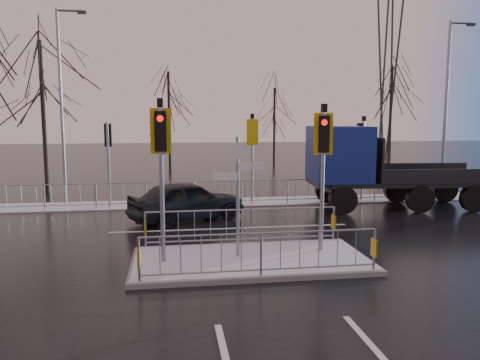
{
  "coord_description": "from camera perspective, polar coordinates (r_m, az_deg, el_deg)",
  "views": [
    {
      "loc": [
        -1.99,
        -11.42,
        3.68
      ],
      "look_at": [
        0.12,
        2.6,
        1.8
      ],
      "focal_mm": 35.0,
      "sensor_mm": 36.0,
      "label": 1
    }
  ],
  "objects": [
    {
      "name": "pylon_wires",
      "position": [
        46.11,
        16.43,
        16.42
      ],
      "size": [
        70.0,
        2.38,
        19.97
      ],
      "color": "#2D3033",
      "rests_on": "ground"
    },
    {
      "name": "snow_verge",
      "position": [
        20.45,
        -2.83,
        -2.77
      ],
      "size": [
        30.0,
        2.0,
        0.04
      ],
      "primitive_type": "cube",
      "color": "silver",
      "rests_on": "ground"
    },
    {
      "name": "street_lamp_right",
      "position": [
        23.56,
        23.96,
        8.64
      ],
      "size": [
        1.25,
        0.18,
        8.0
      ],
      "color": "gray",
      "rests_on": "ground"
    },
    {
      "name": "street_lamp_left",
      "position": [
        21.41,
        -20.79,
        9.24
      ],
      "size": [
        1.25,
        0.18,
        8.2
      ],
      "color": "gray",
      "rests_on": "ground"
    },
    {
      "name": "tree_far_b",
      "position": [
        36.32,
        4.21,
        8.32
      ],
      "size": [
        3.25,
        3.25,
        6.14
      ],
      "color": "black",
      "rests_on": "ground"
    },
    {
      "name": "lane_markings",
      "position": [
        11.85,
        1.56,
        -10.52
      ],
      "size": [
        8.0,
        11.38,
        0.01
      ],
      "color": "silver",
      "rests_on": "ground"
    },
    {
      "name": "traffic_island",
      "position": [
        12.06,
        1.23,
        -8.27
      ],
      "size": [
        6.0,
        3.04,
        4.15
      ],
      "color": "slate",
      "rests_on": "ground"
    },
    {
      "name": "flatbed_truck",
      "position": [
        19.77,
        14.79,
        1.79
      ],
      "size": [
        7.42,
        3.2,
        3.35
      ],
      "color": "black",
      "rests_on": "ground"
    },
    {
      "name": "ground",
      "position": [
        12.16,
        1.29,
        -10.06
      ],
      "size": [
        120.0,
        120.0,
        0.0
      ],
      "primitive_type": "plane",
      "color": "black",
      "rests_on": "ground"
    },
    {
      "name": "far_kerb_fixtures",
      "position": [
        19.83,
        -1.86,
        -0.17
      ],
      "size": [
        18.0,
        0.65,
        3.83
      ],
      "color": "gray",
      "rests_on": "ground"
    },
    {
      "name": "tree_far_c",
      "position": [
        36.18,
        17.95,
        9.51
      ],
      "size": [
        4.0,
        4.0,
        7.55
      ],
      "color": "black",
      "rests_on": "ground"
    },
    {
      "name": "tree_near_b",
      "position": [
        24.71,
        -23.0,
        10.36
      ],
      "size": [
        4.0,
        4.0,
        7.55
      ],
      "color": "black",
      "rests_on": "ground"
    },
    {
      "name": "tree_far_a",
      "position": [
        33.44,
        -8.68,
        9.42
      ],
      "size": [
        3.75,
        3.75,
        7.08
      ],
      "color": "black",
      "rests_on": "ground"
    },
    {
      "name": "car_far_lane",
      "position": [
        17.02,
        -6.46,
        -2.5
      ],
      "size": [
        4.56,
        3.32,
        1.44
      ],
      "primitive_type": "imported",
      "rotation": [
        0.0,
        0.0,
        2.0
      ],
      "color": "black",
      "rests_on": "ground"
    }
  ]
}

